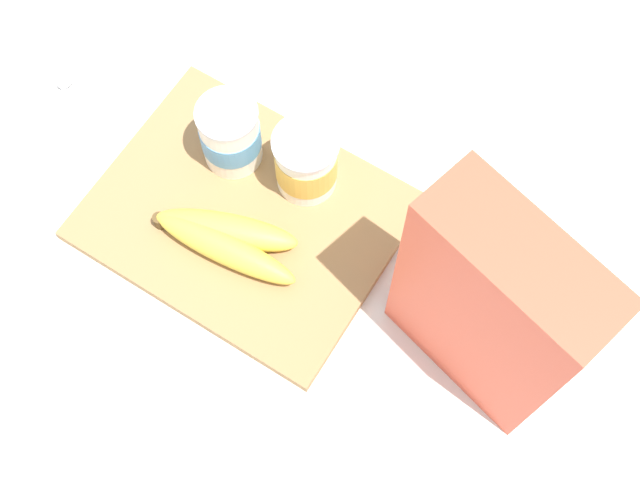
% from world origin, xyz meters
% --- Properties ---
extents(ground_plane, '(2.40, 2.40, 0.00)m').
position_xyz_m(ground_plane, '(0.00, 0.00, 0.00)').
color(ground_plane, silver).
extents(cutting_board, '(0.33, 0.26, 0.02)m').
position_xyz_m(cutting_board, '(0.00, 0.00, 0.01)').
color(cutting_board, '#A37A4C').
rests_on(cutting_board, ground_plane).
extents(cereal_box, '(0.19, 0.12, 0.27)m').
position_xyz_m(cereal_box, '(0.28, 0.00, 0.13)').
color(cereal_box, '#D85138').
rests_on(cereal_box, ground_plane).
extents(yogurt_cup_front, '(0.07, 0.07, 0.09)m').
position_xyz_m(yogurt_cup_front, '(-0.05, 0.06, 0.06)').
color(yogurt_cup_front, white).
rests_on(yogurt_cup_front, cutting_board).
extents(yogurt_cup_back, '(0.07, 0.07, 0.09)m').
position_xyz_m(yogurt_cup_back, '(0.04, 0.07, 0.06)').
color(yogurt_cup_back, white).
rests_on(yogurt_cup_back, cutting_board).
extents(banana_bunch, '(0.17, 0.09, 0.04)m').
position_xyz_m(banana_bunch, '(0.01, -0.04, 0.03)').
color(banana_bunch, yellow).
rests_on(banana_bunch, cutting_board).
extents(spoon, '(0.08, 0.12, 0.01)m').
position_xyz_m(spoon, '(-0.28, 0.02, 0.01)').
color(spoon, silver).
rests_on(spoon, ground_plane).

